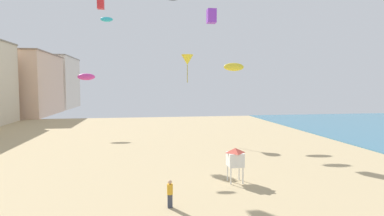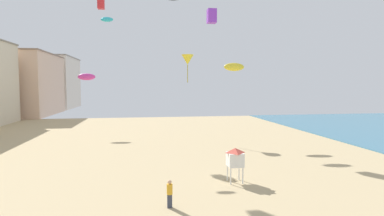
# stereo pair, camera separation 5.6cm
# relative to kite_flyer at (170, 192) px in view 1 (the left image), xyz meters

# --- Properties ---
(boardwalk_hotel_far) EXTENTS (17.95, 21.86, 14.75)m
(boardwalk_hotel_far) POSITION_rel_kite_flyer_xyz_m (-31.83, 62.04, 6.46)
(boardwalk_hotel_far) COLOR beige
(boardwalk_hotel_far) RESTS_ON ground
(boardwalk_hotel_distant) EXTENTS (18.05, 20.77, 15.89)m
(boardwalk_hotel_distant) POSITION_rel_kite_flyer_xyz_m (-31.83, 84.95, 7.03)
(boardwalk_hotel_distant) COLOR silver
(boardwalk_hotel_distant) RESTS_ON ground
(kite_flyer) EXTENTS (0.34, 0.34, 1.64)m
(kite_flyer) POSITION_rel_kite_flyer_xyz_m (0.00, 0.00, 0.00)
(kite_flyer) COLOR #383D4C
(kite_flyer) RESTS_ON ground
(lifeguard_stand) EXTENTS (1.10, 1.10, 2.55)m
(lifeguard_stand) POSITION_rel_kite_flyer_xyz_m (5.13, 4.01, 0.92)
(lifeguard_stand) COLOR white
(lifeguard_stand) RESTS_ON ground
(kite_red_box) EXTENTS (0.81, 0.81, 1.27)m
(kite_red_box) POSITION_rel_kite_flyer_xyz_m (-6.49, 22.69, 16.22)
(kite_red_box) COLOR red
(kite_yellow_parafoil) EXTENTS (2.61, 0.73, 1.02)m
(kite_yellow_parafoil) POSITION_rel_kite_flyer_xyz_m (9.90, 20.54, 8.50)
(kite_yellow_parafoil) COLOR yellow
(kite_purple_box) EXTENTS (1.05, 1.05, 1.65)m
(kite_purple_box) POSITION_rel_kite_flyer_xyz_m (6.75, 19.51, 14.47)
(kite_purple_box) COLOR purple
(kite_yellow_delta) EXTENTS (1.62, 1.62, 3.69)m
(kite_yellow_delta) POSITION_rel_kite_flyer_xyz_m (4.41, 23.66, 9.58)
(kite_yellow_delta) COLOR yellow
(kite_cyan_parafoil) EXTENTS (1.27, 0.35, 0.50)m
(kite_cyan_parafoil) POSITION_rel_kite_flyer_xyz_m (-5.12, 16.31, 13.05)
(kite_cyan_parafoil) COLOR #2DB7CC
(kite_magenta_parafoil) EXTENTS (2.51, 0.70, 0.98)m
(kite_magenta_parafoil) POSITION_rel_kite_flyer_xyz_m (-9.65, 29.89, 7.43)
(kite_magenta_parafoil) COLOR #DB3D9E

